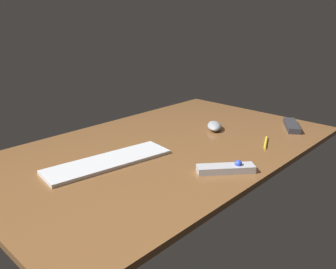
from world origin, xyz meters
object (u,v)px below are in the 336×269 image
Objects in this scene: media_remote at (226,168)px; keyboard at (109,161)px; computer_mouse at (214,126)px; pen at (266,143)px; tv_remote at (292,126)px.

keyboard is at bearing 163.74° from media_remote.
pen is at bearing -130.31° from computer_mouse.
pen is (32.53, 3.48, -0.75)cm from media_remote.
computer_mouse reaches higher than tv_remote.
keyboard is 3.36× the size of pen.
keyboard is 55.30cm from computer_mouse.
media_remote is (22.24, -33.63, 0.64)cm from keyboard.
keyboard is at bearing 127.06° from tv_remote.
media_remote reaches higher than pen.
pen is (-0.33, -25.54, -1.22)cm from computer_mouse.
keyboard is 2.55× the size of media_remote.
tv_remote reaches higher than keyboard.
computer_mouse is at bearing 3.76° from keyboard.
keyboard is 3.92× the size of computer_mouse.
tv_remote is (81.04, -28.67, 0.62)cm from keyboard.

